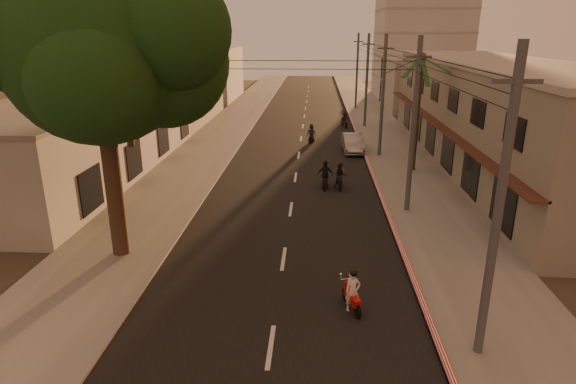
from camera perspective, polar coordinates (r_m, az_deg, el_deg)
name	(u,v)px	position (r m, az deg, el deg)	size (l,w,h in m)	color
ground	(280,282)	(18.82, -0.94, -10.65)	(160.00, 160.00, 0.00)	#383023
road	(299,155)	(37.54, 1.28, 4.39)	(10.00, 140.00, 0.02)	black
sidewalk_right	(396,156)	(38.03, 12.68, 4.20)	(5.00, 140.00, 0.12)	slate
sidewalk_left	(204,153)	(38.51, -9.98, 4.55)	(5.00, 140.00, 0.12)	slate
curb_stripe	(372,173)	(32.90, 9.88, 2.23)	(0.20, 60.00, 0.20)	red
shophouse_row	(497,114)	(37.08, 23.55, 8.43)	(8.80, 34.20, 7.30)	gray
left_building	(84,136)	(34.62, -23.03, 6.10)	(8.20, 24.20, 5.20)	#A09B91
broadleaf_tree	(109,51)	(20.14, -20.45, 15.43)	(9.60, 8.70, 12.10)	black
palm_tree	(421,64)	(33.15, 15.53, 14.38)	(5.00, 5.00, 8.20)	black
utility_poles	(384,69)	(36.82, 11.34, 14.07)	(1.20, 48.26, 9.00)	#38383A
filler_right	(419,84)	(63.00, 15.29, 12.26)	(8.00, 14.00, 6.00)	#A09B91
filler_left_near	(171,101)	(53.10, -13.68, 10.46)	(8.00, 14.00, 4.40)	#A09B91
filler_left_far	(207,74)	(70.29, -9.54, 13.65)	(8.00, 14.00, 7.00)	#A09B91
scooter_red	(352,292)	(16.94, 7.65, -11.67)	(0.82, 1.55, 1.56)	black
scooter_mid_a	(340,177)	(29.49, 6.20, 1.82)	(0.78, 1.70, 1.67)	black
scooter_mid_b	(325,176)	(29.49, 4.40, 1.96)	(0.99, 1.82, 1.79)	black
scooter_far_a	(311,134)	(41.76, 2.78, 6.86)	(0.86, 1.68, 1.65)	black
scooter_far_b	(345,120)	(48.90, 6.76, 8.50)	(1.30, 1.68, 1.68)	black
parked_car	(353,143)	(38.85, 7.68, 5.77)	(1.65, 4.36, 1.42)	#93959A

